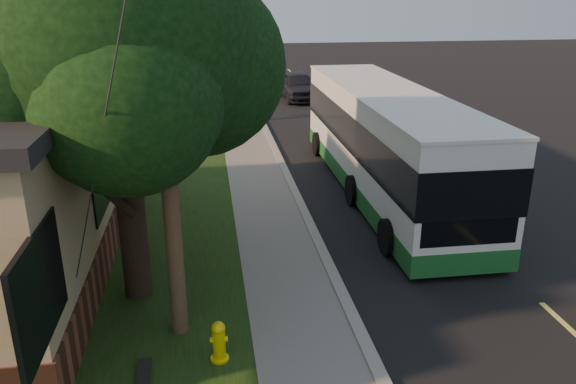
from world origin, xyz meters
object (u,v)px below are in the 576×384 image
object	(u,v)px
leafy_tree	(117,42)
bare_tree_far	(198,55)
transit_bus	(386,139)
bare_tree_near	(186,80)
distant_car	(298,85)
traffic_signal	(246,32)
skateboard_main	(143,375)
utility_pole	(162,85)
fire_hydrant	(219,341)

from	to	relation	value
leafy_tree	bare_tree_far	size ratio (longest dim) A/B	1.94
leafy_tree	transit_bus	distance (m)	9.43
bare_tree_near	distant_car	size ratio (longest dim) A/B	0.91
traffic_signal	transit_bus	world-z (taller)	traffic_signal
bare_tree_near	traffic_signal	xyz separation A→B (m)	(4.00, 16.00, 1.01)
leafy_tree	bare_tree_far	world-z (taller)	leafy_tree
skateboard_main	bare_tree_far	bearing A→B (deg)	88.39
distant_car	transit_bus	bearing A→B (deg)	-92.89
transit_bus	distant_car	xyz separation A→B (m)	(-0.11, 16.10, -0.92)
bare_tree_near	utility_pole	bearing A→B (deg)	-89.34
leafy_tree	traffic_signal	size ratio (longest dim) A/B	1.42
fire_hydrant	bare_tree_near	world-z (taller)	bare_tree_near
transit_bus	distant_car	bearing A→B (deg)	90.41
utility_pole	skateboard_main	distance (m)	4.72
bare_tree_far	distant_car	xyz separation A→B (m)	(5.68, -5.92, -1.20)
fire_hydrant	bare_tree_near	distance (m)	18.10
skateboard_main	distant_car	bearing A→B (deg)	75.02
fire_hydrant	utility_pole	size ratio (longest dim) A/B	0.08
fire_hydrant	bare_tree_far	distance (m)	30.04
bare_tree_near	skateboard_main	size ratio (longest dim) A/B	4.84
utility_pole	bare_tree_far	xyz separation A→B (m)	(0.31, 29.01, -2.63)
fire_hydrant	skateboard_main	size ratio (longest dim) A/B	0.83
bare_tree_near	bare_tree_far	size ratio (longest dim) A/B	1.07
bare_tree_near	bare_tree_far	distance (m)	12.01
transit_bus	skateboard_main	bearing A→B (deg)	-128.63
distant_car	bare_tree_far	bearing A→B (deg)	130.56
skateboard_main	distant_car	xyz separation A→B (m)	(6.53, 24.41, 0.67)
transit_bus	utility_pole	bearing A→B (deg)	-131.11
bare_tree_far	bare_tree_near	bearing A→B (deg)	-92.39
traffic_signal	utility_pole	bearing A→B (deg)	-96.58
utility_pole	leafy_tree	distance (m)	1.94
bare_tree_far	distant_car	bearing A→B (deg)	-46.14
utility_pole	distant_car	bearing A→B (deg)	75.46
utility_pole	traffic_signal	size ratio (longest dim) A/B	1.65
fire_hydrant	bare_tree_far	size ratio (longest dim) A/B	0.18
utility_pole	transit_bus	bearing A→B (deg)	48.89
traffic_signal	transit_bus	distance (m)	26.15
fire_hydrant	utility_pole	world-z (taller)	utility_pole
utility_pole	leafy_tree	bearing A→B (deg)	117.60
fire_hydrant	utility_pole	bearing A→B (deg)	125.38
utility_pole	traffic_signal	distance (m)	33.26
fire_hydrant	traffic_signal	bearing A→B (deg)	84.79
bare_tree_near	skateboard_main	world-z (taller)	bare_tree_near
leafy_tree	traffic_signal	bearing A→B (deg)	81.53
fire_hydrant	traffic_signal	world-z (taller)	traffic_signal
bare_tree_far	traffic_signal	distance (m)	5.44
leafy_tree	skateboard_main	bearing A→B (deg)	-83.86
utility_pole	transit_bus	world-z (taller)	utility_pole
bare_tree_far	traffic_signal	bearing A→B (deg)	48.81
bare_tree_near	distant_car	bearing A→B (deg)	44.53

